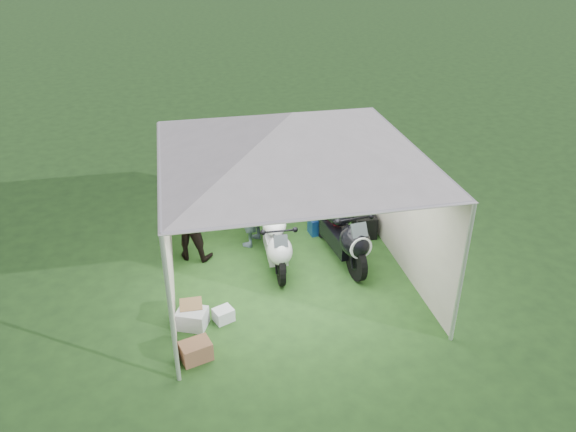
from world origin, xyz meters
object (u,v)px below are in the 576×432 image
motorcycle_white (276,239)px  person_blue_jacket (251,199)px  motorcycle_black (342,230)px  crate_2 (223,315)px  crate_3 (196,351)px  paddock_stand (320,225)px  crate_1 (192,312)px  equipment_box (364,226)px  canopy_tent (292,139)px  person_dark_jacket (189,218)px  crate_0 (192,318)px

motorcycle_white → person_blue_jacket: person_blue_jacket is taller
motorcycle_black → crate_2: size_ratio=7.69×
motorcycle_white → crate_3: motorcycle_white is taller
motorcycle_black → crate_2: motorcycle_black is taller
paddock_stand → crate_1: 3.44m
crate_2 → motorcycle_white: bearing=51.6°
equipment_box → motorcycle_black: bearing=-134.5°
canopy_tent → crate_1: (-1.75, -0.78, -2.42)m
person_dark_jacket → crate_2: (0.36, -1.98, -0.69)m
person_blue_jacket → crate_1: 2.58m
canopy_tent → equipment_box: (1.70, 1.12, -2.35)m
motorcycle_black → crate_0: bearing=-160.7°
motorcycle_white → paddock_stand: (1.07, 0.96, -0.36)m
crate_2 → motorcycle_black: bearing=30.0°
canopy_tent → paddock_stand: canopy_tent is taller
crate_2 → crate_3: 0.91m
motorcycle_white → crate_2: motorcycle_white is taller
equipment_box → crate_2: size_ratio=1.54×
motorcycle_black → crate_3: motorcycle_black is taller
canopy_tent → crate_3: bearing=-136.2°
crate_1 → crate_2: size_ratio=1.18×
person_blue_jacket → crate_1: bearing=2.6°
person_dark_jacket → crate_3: person_dark_jacket is taller
motorcycle_white → crate_2: bearing=-126.2°
person_blue_jacket → crate_3: 3.35m
canopy_tent → crate_0: (-1.75, -0.94, -2.43)m
paddock_stand → crate_1: size_ratio=1.30×
equipment_box → crate_0: size_ratio=1.01×
paddock_stand → person_blue_jacket: bearing=-175.8°
motorcycle_white → person_dark_jacket: bearing=159.6°
person_dark_jacket → canopy_tent: bearing=169.7°
motorcycle_white → crate_0: size_ratio=4.39×
equipment_box → crate_3: size_ratio=1.05×
canopy_tent → person_blue_jacket: size_ratio=3.03×
person_dark_jacket → person_blue_jacket: 1.18m
paddock_stand → crate_2: size_ratio=1.53×
motorcycle_white → equipment_box: bearing=21.2°
canopy_tent → crate_2: 2.92m
crate_3 → paddock_stand: bearing=49.7°
paddock_stand → crate_1: paddock_stand is taller
canopy_tent → motorcycle_black: size_ratio=2.54×
crate_1 → person_blue_jacket: bearing=59.0°
motorcycle_black → person_dark_jacket: 2.74m
crate_1 → crate_3: 0.89m
person_blue_jacket → equipment_box: person_blue_jacket is taller
motorcycle_white → crate_2: 1.80m
crate_1 → crate_0: bearing=-90.0°
canopy_tent → person_blue_jacket: canopy_tent is taller
person_dark_jacket → crate_1: (-0.12, -1.86, -0.64)m
person_dark_jacket → motorcycle_black: bearing=-170.7°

